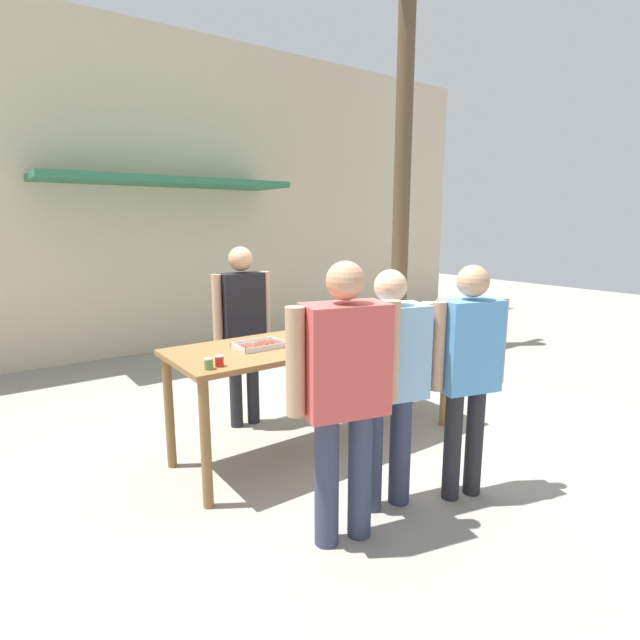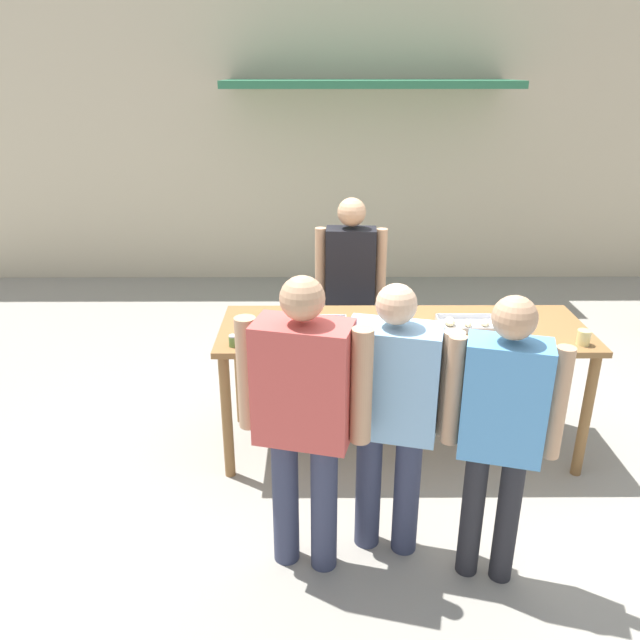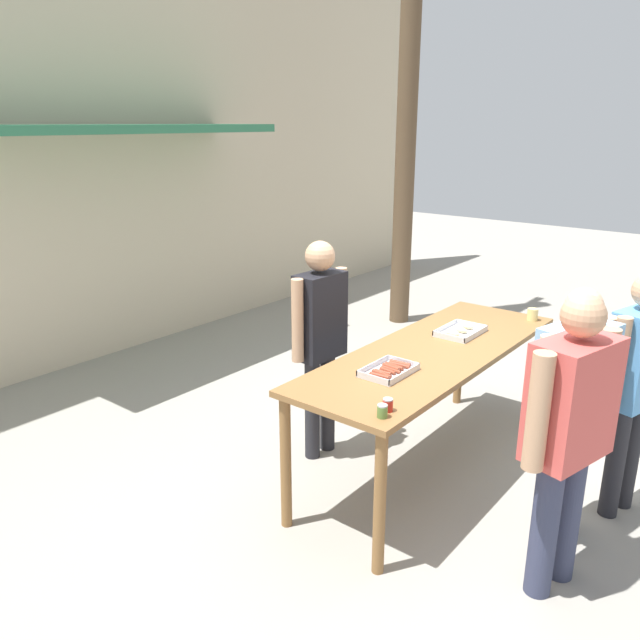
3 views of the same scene
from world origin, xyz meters
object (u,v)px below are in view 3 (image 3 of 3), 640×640
person_server_behind_table (320,331)px  person_customer_holding_hotdog (569,424)px  food_tray_sausages (389,371)px  condiment_jar_mustard (382,411)px  condiment_jar_ketchup (388,405)px  beer_cup (533,314)px  food_tray_buns (460,332)px  person_customer_with_cup (636,376)px  person_customer_waiting_in_line (572,398)px  utility_pole (409,76)px

person_server_behind_table → person_customer_holding_hotdog: size_ratio=0.99×
food_tray_sausages → condiment_jar_mustard: (-0.55, -0.31, 0.02)m
condiment_jar_ketchup → condiment_jar_mustard: bearing=-167.1°
condiment_jar_ketchup → beer_cup: 2.13m
food_tray_buns → food_tray_sausages: bearing=-180.0°
person_server_behind_table → person_customer_with_cup: person_server_behind_table is taller
food_tray_sausages → beer_cup: (1.66, -0.30, 0.03)m
food_tray_sausages → person_customer_waiting_in_line: size_ratio=0.23×
condiment_jar_mustard → person_customer_waiting_in_line: (0.92, -0.72, -0.04)m
condiment_jar_ketchup → person_customer_holding_hotdog: bearing=-66.5°
food_tray_sausages → condiment_jar_mustard: bearing=-150.4°
condiment_jar_ketchup → person_server_behind_table: 1.26m
condiment_jar_ketchup → person_server_behind_table: (0.71, 1.05, 0.03)m
condiment_jar_mustard → person_server_behind_table: person_server_behind_table is taller
person_server_behind_table → condiment_jar_ketchup: bearing=-120.4°
person_customer_waiting_in_line → utility_pole: utility_pole is taller
person_customer_with_cup → person_customer_holding_hotdog: bearing=9.5°
person_customer_with_cup → food_tray_buns: bearing=-79.3°
food_tray_buns → person_customer_with_cup: size_ratio=0.24×
food_tray_sausages → food_tray_buns: food_tray_buns is taller
person_customer_with_cup → utility_pole: utility_pole is taller
person_customer_waiting_in_line → food_tray_sausages: bearing=-56.1°
food_tray_buns → person_customer_waiting_in_line: size_ratio=0.25×
food_tray_buns → condiment_jar_mustard: condiment_jar_mustard is taller
food_tray_buns → person_customer_with_cup: bearing=-94.6°
person_customer_holding_hotdog → utility_pole: (3.62, 3.23, 1.99)m
food_tray_sausages → person_customer_waiting_in_line: (0.37, -1.03, -0.02)m
food_tray_sausages → condiment_jar_ketchup: bearing=-147.9°
condiment_jar_mustard → person_customer_waiting_in_line: bearing=-38.0°
condiment_jar_ketchup → person_customer_with_cup: size_ratio=0.05×
person_server_behind_table → person_customer_holding_hotdog: (-0.33, -1.91, -0.02)m
person_server_behind_table → person_customer_with_cup: size_ratio=1.03×
condiment_jar_ketchup → utility_pole: utility_pole is taller
utility_pole → person_customer_holding_hotdog: bearing=-138.3°
person_server_behind_table → person_customer_waiting_in_line: person_server_behind_table is taller
food_tray_buns → condiment_jar_mustard: 1.56m
person_server_behind_table → condiment_jar_mustard: bearing=-123.0°
food_tray_sausages → condiment_jar_ketchup: condiment_jar_ketchup is taller
food_tray_sausages → person_server_behind_table: (0.24, 0.75, 0.05)m
person_customer_with_cup → utility_pole: 4.71m
person_customer_with_cup → person_server_behind_table: bearing=-56.9°
beer_cup → person_customer_waiting_in_line: person_customer_waiting_in_line is taller
beer_cup → person_customer_with_cup: bearing=-129.3°
condiment_jar_ketchup → utility_pole: 5.06m
condiment_jar_mustard → person_customer_with_cup: bearing=-33.3°
beer_cup → person_customer_waiting_in_line: 1.49m
food_tray_sausages → utility_pole: (3.53, 2.08, 2.02)m
condiment_jar_mustard → beer_cup: beer_cup is taller
beer_cup → utility_pole: (1.87, 2.38, 1.99)m
food_tray_sausages → person_customer_holding_hotdog: (-0.09, -1.15, 0.03)m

